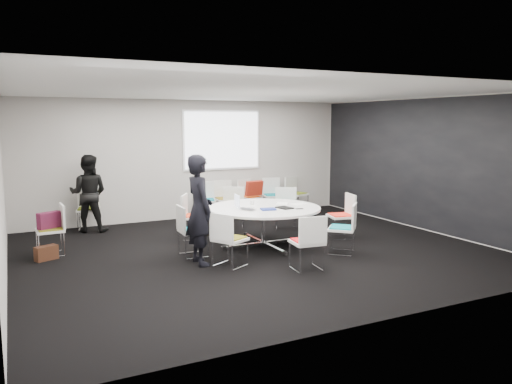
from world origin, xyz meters
name	(u,v)px	position (x,y,z in m)	size (l,w,h in m)	color
room_shell	(261,173)	(0.09, 0.00, 1.40)	(8.08, 7.08, 2.88)	black
conference_table	(264,218)	(0.30, 0.27, 0.52)	(2.09, 2.09, 0.73)	silver
projection_screen	(222,140)	(0.80, 3.46, 1.85)	(1.90, 0.03, 1.35)	white
chair_ring_a	(341,224)	(1.95, 0.14, 0.28)	(0.54, 0.55, 0.88)	silver
chair_ring_b	(286,216)	(1.38, 1.36, 0.28)	(0.63, 0.62, 0.88)	silver
chair_ring_c	(234,215)	(0.43, 1.96, 0.28)	(0.60, 0.60, 0.88)	silver
chair_ring_d	(194,225)	(-0.68, 1.34, 0.28)	(0.62, 0.63, 0.88)	silver
chair_ring_e	(192,241)	(-1.14, 0.15, 0.28)	(0.46, 0.47, 0.88)	silver
chair_ring_f	(229,250)	(-0.82, -0.70, 0.28)	(0.61, 0.62, 0.88)	silver
chair_ring_g	(307,253)	(0.19, -1.41, 0.28)	(0.51, 0.50, 0.88)	silver
chair_ring_h	(342,238)	(1.27, -0.84, 0.28)	(0.64, 0.64, 0.88)	silver
chair_back_a	(206,208)	(0.23, 3.17, 0.28)	(0.57, 0.56, 0.88)	silver
chair_back_b	(225,206)	(0.73, 3.17, 0.28)	(0.50, 0.49, 0.88)	silver
chair_back_c	(250,204)	(1.40, 3.16, 0.28)	(0.59, 0.58, 0.88)	silver
chair_back_d	(273,202)	(2.04, 3.17, 0.28)	(0.55, 0.54, 0.88)	silver
chair_back_e	(296,200)	(2.72, 3.14, 0.28)	(0.58, 0.58, 0.88)	silver
chair_spare_left	(52,240)	(-3.30, 1.29, 0.28)	(0.47, 0.48, 0.88)	silver
chair_person_back	(89,217)	(-2.43, 3.14, 0.28)	(0.55, 0.54, 0.88)	silver
person_main	(199,210)	(-1.18, -0.34, 0.89)	(0.65, 0.43, 1.78)	black
person_back	(88,193)	(-2.43, 2.97, 0.81)	(0.79, 0.61, 1.62)	black
laptop	(249,209)	(-0.06, 0.16, 0.74)	(0.33, 0.21, 0.03)	#333338
laptop_lid	(237,201)	(-0.18, 0.41, 0.86)	(0.30, 0.02, 0.22)	silver
notebook_black	(285,208)	(0.57, -0.02, 0.74)	(0.22, 0.30, 0.02)	black
tablet_folio	(268,209)	(0.23, -0.03, 0.74)	(0.26, 0.20, 0.03)	navy
papers_right	(282,203)	(0.80, 0.48, 0.73)	(0.30, 0.21, 0.00)	white
papers_front	(298,204)	(1.04, 0.27, 0.73)	(0.30, 0.21, 0.00)	white
cup	(252,203)	(0.21, 0.58, 0.78)	(0.08, 0.08, 0.09)	white
phone	(299,209)	(0.78, -0.19, 0.73)	(0.14, 0.07, 0.01)	black
maroon_bag	(49,220)	(-3.31, 1.29, 0.62)	(0.40, 0.14, 0.28)	#571731
brown_bag	(46,253)	(-3.41, 1.01, 0.12)	(0.36, 0.16, 0.24)	#3C1F13
red_jacket	(254,188)	(1.41, 2.94, 0.70)	(0.44, 0.10, 0.35)	maroon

